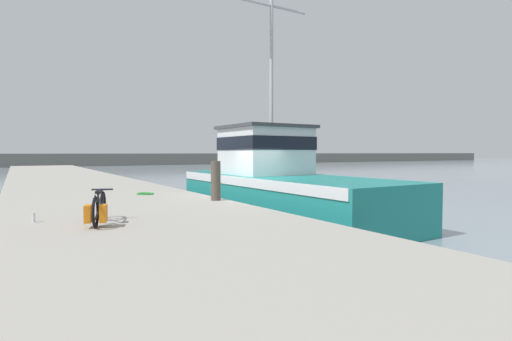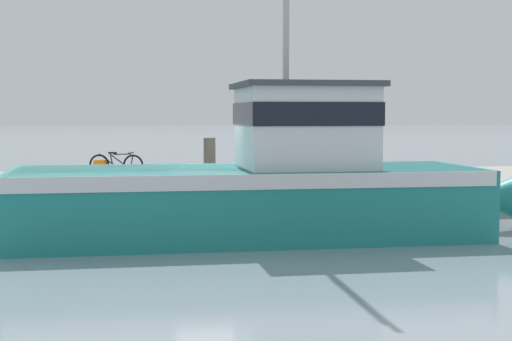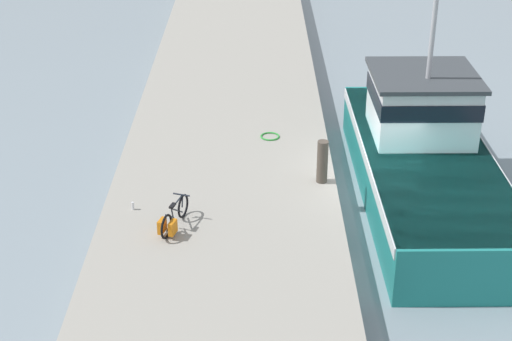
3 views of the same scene
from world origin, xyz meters
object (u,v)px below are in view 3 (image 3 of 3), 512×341
bicycle_touring (172,219)px  water_bottle_on_curb (132,206)px  mooring_post (322,162)px  fishing_boat_main (422,154)px

bicycle_touring → water_bottle_on_curb: bearing=155.5°
mooring_post → water_bottle_on_curb: size_ratio=5.71×
bicycle_touring → water_bottle_on_curb: bicycle_touring is taller
fishing_boat_main → water_bottle_on_curb: (-7.92, -2.59, -0.23)m
fishing_boat_main → water_bottle_on_curb: fishing_boat_main is taller
water_bottle_on_curb → mooring_post: bearing=17.2°
fishing_boat_main → water_bottle_on_curb: bearing=-162.6°
bicycle_touring → mooring_post: bearing=51.3°
fishing_boat_main → bicycle_touring: 7.70m
fishing_boat_main → water_bottle_on_curb: size_ratio=55.73×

